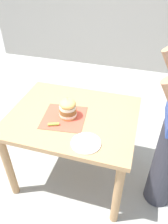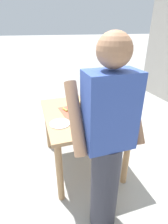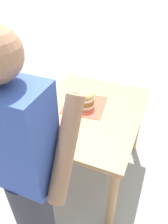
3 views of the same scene
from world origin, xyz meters
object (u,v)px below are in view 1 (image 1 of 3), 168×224
Objects in this scene: patio_table at (73,126)px; pickle_spear at (54,124)px; sandwich at (68,108)px; side_plate_with_forks at (86,143)px.

pickle_spear is (0.18, -0.10, 0.14)m from patio_table.
sandwich is 2.26× the size of pickle_spear.
sandwich is 0.18m from pickle_spear.
sandwich is 0.36m from side_plate_with_forks.
pickle_spear is 0.40× the size of side_plate_with_forks.
pickle_spear reaches higher than side_plate_with_forks.
pickle_spear is at bearing -26.49° from sandwich.
side_plate_with_forks is (0.30, 0.20, 0.13)m from patio_table.
patio_table is 0.25m from pickle_spear.
pickle_spear is 0.33m from side_plate_with_forks.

